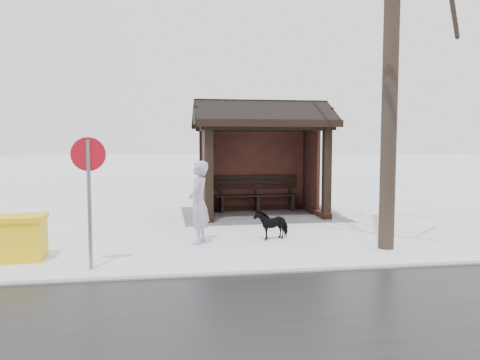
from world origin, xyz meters
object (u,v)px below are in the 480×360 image
at_px(bus_shelter, 261,135).
at_px(pedestrian, 199,202).
at_px(grit_bin, 15,238).
at_px(road_sign, 89,173).
at_px(dog, 272,224).

distance_m(bus_shelter, pedestrian, 4.13).
xyz_separation_m(pedestrian, grit_bin, (3.13, 0.79, -0.43)).
relative_size(grit_bin, road_sign, 0.49).
height_order(bus_shelter, pedestrian, bus_shelter).
bearing_deg(pedestrian, dog, 114.69).
relative_size(bus_shelter, pedestrian, 2.23).
xyz_separation_m(grit_bin, road_sign, (-1.34, 0.77, 1.12)).
bearing_deg(grit_bin, bus_shelter, -142.69).
bearing_deg(grit_bin, pedestrian, -168.15).
relative_size(pedestrian, dog, 2.30).
bearing_deg(grit_bin, road_sign, 147.63).
bearing_deg(dog, road_sign, -82.80).
bearing_deg(dog, bus_shelter, 151.20).
bearing_deg(bus_shelter, grit_bin, 39.70).
relative_size(dog, road_sign, 0.34).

